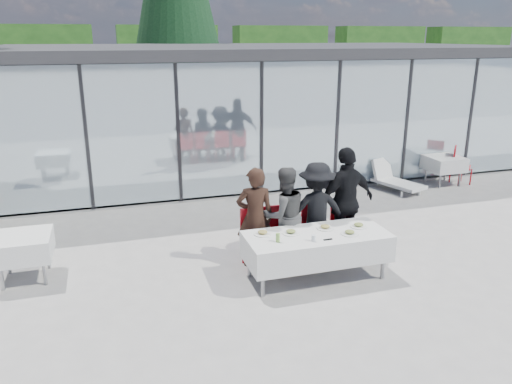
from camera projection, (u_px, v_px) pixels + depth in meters
ground at (275, 272)px, 8.17m from camera, size 90.00×90.00×0.00m
pavilion at (251, 88)px, 15.54m from camera, size 14.80×8.80×3.44m
treeline at (107, 60)px, 32.52m from camera, size 62.50×2.00×4.40m
dining_table at (317, 246)px, 7.85m from camera, size 2.26×0.96×0.75m
diner_a at (255, 217)px, 8.21m from camera, size 0.73×0.73×1.70m
diner_chair_a at (255, 235)px, 8.32m from camera, size 0.44×0.44×0.97m
diner_b at (284, 215)px, 8.36m from camera, size 0.88×0.88×1.66m
diner_chair_b at (283, 231)px, 8.46m from camera, size 0.44×0.44×0.97m
diner_c at (316, 211)px, 8.51m from camera, size 1.30×1.30×1.70m
diner_chair_c at (315, 228)px, 8.62m from camera, size 0.44×0.44×0.97m
diner_d at (346, 202)px, 8.63m from camera, size 1.33×1.33×1.92m
diner_chair_d at (344, 224)px, 8.77m from camera, size 0.44×0.44×0.97m
plate_a at (263, 233)px, 7.75m from camera, size 0.27×0.27×0.07m
plate_b at (291, 232)px, 7.79m from camera, size 0.27×0.27×0.07m
plate_c at (325, 227)px, 7.98m from camera, size 0.27×0.27×0.07m
plate_d at (359, 225)px, 8.06m from camera, size 0.27×0.27×0.07m
plate_extra at (350, 233)px, 7.76m from camera, size 0.27×0.27×0.07m
juice_bottle at (278, 238)px, 7.46m from camera, size 0.06×0.06×0.13m
drinking_glasses at (314, 238)px, 7.49m from camera, size 0.07×0.07×0.10m
folded_eyeglasses at (328, 239)px, 7.55m from camera, size 0.14×0.03×0.01m
spare_table_left at (23, 247)px, 7.79m from camera, size 0.86×0.86×0.74m
spare_table_right at (444, 164)px, 12.87m from camera, size 0.86×0.86×0.74m
spare_chair_a at (458, 163)px, 12.96m from camera, size 0.62×0.62×0.97m
spare_chair_b at (412, 160)px, 13.37m from camera, size 0.60×0.60×0.97m
lounger at (393, 179)px, 12.56m from camera, size 1.00×1.45×0.72m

